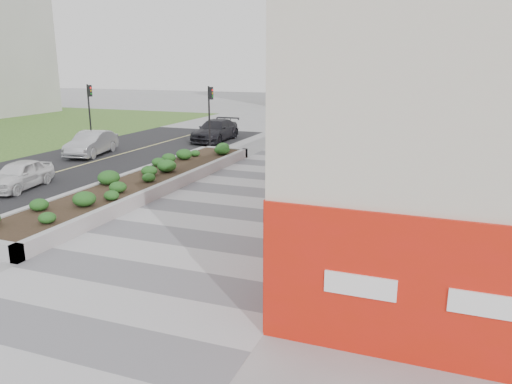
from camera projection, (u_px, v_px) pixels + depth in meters
ground at (173, 259)px, 14.92m from camera, size 160.00×160.00×0.00m
walkway at (216, 228)px, 17.63m from camera, size 8.00×36.00×0.01m
building at (439, 107)px, 19.63m from camera, size 6.04×24.08×8.00m
planter at (145, 180)px, 23.04m from camera, size 3.00×18.00×0.90m
street at (36, 178)px, 25.38m from camera, size 10.00×40.00×0.00m
traffic_signal_near at (210, 109)px, 32.54m from camera, size 0.33×0.28×4.20m
traffic_signal_far at (90, 105)px, 35.25m from camera, size 0.33×0.28×4.20m
distant_bldg_north_l at (353, 27)px, 63.84m from camera, size 16.00×12.00×20.00m
manhole_cover at (229, 230)px, 17.46m from camera, size 0.44×0.44×0.01m
skateboarder at (272, 163)px, 25.19m from camera, size 0.55×0.74×1.46m
car_white at (19, 175)px, 23.00m from camera, size 2.25×4.08×1.32m
car_silver at (92, 143)px, 31.28m from camera, size 2.49×4.80×1.51m
car_dark at (215, 130)px, 37.09m from camera, size 2.36×5.42×1.55m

